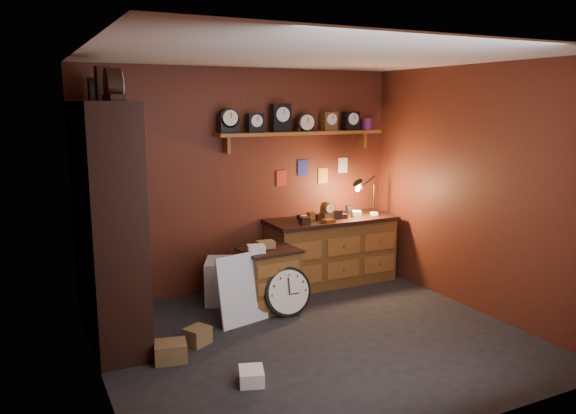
% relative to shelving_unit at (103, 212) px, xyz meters
% --- Properties ---
extents(floor, '(4.00, 4.00, 0.00)m').
position_rel_shelving_unit_xyz_m(floor, '(1.79, -0.98, -1.25)').
color(floor, black).
rests_on(floor, ground).
extents(room_shell, '(4.02, 3.62, 2.71)m').
position_rel_shelving_unit_xyz_m(room_shell, '(1.84, -0.87, 0.47)').
color(room_shell, '#572314').
rests_on(room_shell, ground).
extents(shelving_unit, '(0.47, 1.60, 2.58)m').
position_rel_shelving_unit_xyz_m(shelving_unit, '(0.00, 0.00, 0.00)').
color(shelving_unit, black).
rests_on(shelving_unit, ground).
extents(workbench, '(1.68, 0.66, 1.36)m').
position_rel_shelving_unit_xyz_m(workbench, '(2.84, 0.49, -0.78)').
color(workbench, brown).
rests_on(workbench, ground).
extents(low_cabinet, '(0.65, 0.56, 0.78)m').
position_rel_shelving_unit_xyz_m(low_cabinet, '(1.73, -0.03, -0.87)').
color(low_cabinet, brown).
rests_on(low_cabinet, ground).
extents(big_round_clock, '(0.54, 0.17, 0.54)m').
position_rel_shelving_unit_xyz_m(big_round_clock, '(1.83, -0.29, -0.99)').
color(big_round_clock, black).
rests_on(big_round_clock, ground).
extents(white_panel, '(0.59, 0.28, 0.75)m').
position_rel_shelving_unit_xyz_m(white_panel, '(1.31, -0.28, -1.25)').
color(white_panel, silver).
rests_on(white_panel, ground).
extents(mini_fridge, '(0.63, 0.65, 0.50)m').
position_rel_shelving_unit_xyz_m(mini_fridge, '(1.39, 0.41, -1.01)').
color(mini_fridge, silver).
rests_on(mini_fridge, ground).
extents(floor_box_a, '(0.32, 0.29, 0.17)m').
position_rel_shelving_unit_xyz_m(floor_box_a, '(0.40, -0.82, -1.17)').
color(floor_box_a, brown).
rests_on(floor_box_a, ground).
extents(floor_box_b, '(0.27, 0.29, 0.12)m').
position_rel_shelving_unit_xyz_m(floor_box_b, '(0.89, -1.52, -1.19)').
color(floor_box_b, white).
rests_on(floor_box_b, ground).
extents(floor_box_c, '(0.29, 0.27, 0.17)m').
position_rel_shelving_unit_xyz_m(floor_box_c, '(0.72, -0.59, -1.17)').
color(floor_box_c, brown).
rests_on(floor_box_c, ground).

